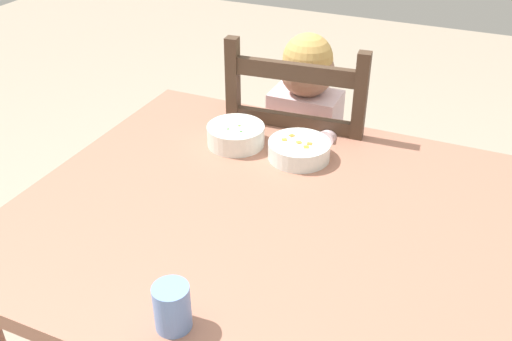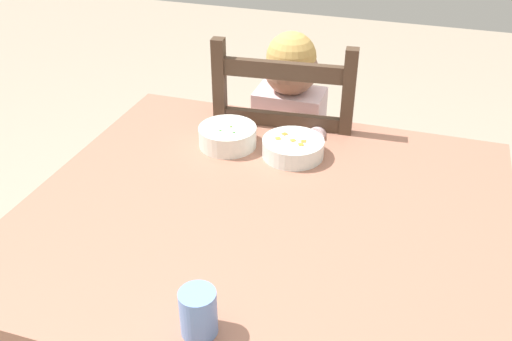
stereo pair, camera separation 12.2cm
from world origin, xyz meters
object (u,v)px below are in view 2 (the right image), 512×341
Objects in this scene: drinking_cup at (197,312)px; spoon at (277,150)px; dining_chair at (287,175)px; child_figure at (287,132)px; bowl_of_carrots at (293,147)px; bowl_of_peas at (228,136)px; dining_table at (265,242)px.

spoon is at bearing 93.94° from drinking_cup.
dining_chair is 1.01m from drinking_cup.
child_figure reaches higher than spoon.
bowl_of_peas is at bearing -179.99° from bowl_of_carrots.
drinking_cup is (0.05, -0.67, 0.04)m from spoon.
spoon is at bearing 100.12° from dining_table.
bowl_of_peas is at bearing -108.02° from child_figure.
bowl_of_peas is at bearing 126.24° from dining_table.
bowl_of_peas reaches higher than dining_table.
bowl_of_carrots is 1.82× the size of drinking_cup.
dining_table is 9.19× the size of spoon.
dining_chair is at bearing 99.17° from dining_table.
dining_chair is 6.11× the size of bowl_of_peas.
bowl_of_peas is (-0.10, -0.29, 0.12)m from child_figure.
dining_table is at bearing -79.88° from spoon.
bowl_of_carrots is (0.10, -0.29, 0.12)m from child_figure.
bowl_of_peas is at bearing -175.51° from spoon.
bowl_of_carrots reaches higher than dining_table.
dining_chair is 0.39m from spoon.
drinking_cup is (-0.00, -0.40, 0.15)m from dining_table.
spoon is (0.14, 0.01, -0.03)m from bowl_of_peas.
child_figure reaches higher than dining_table.
dining_chair reaches higher than child_figure.
child_figure is at bearing 99.75° from dining_table.
dining_table is 12.31× the size of drinking_cup.
bowl_of_carrots is (0.00, 0.26, 0.13)m from dining_table.
dining_chair reaches higher than bowl_of_carrots.
dining_table is 0.29m from bowl_of_carrots.
spoon is (0.04, -0.29, 0.27)m from dining_chair.
dining_chair is at bearing 106.87° from bowl_of_carrots.
child_figure is (-0.09, 0.55, 0.01)m from dining_table.
child_figure is at bearing 71.98° from bowl_of_peas.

